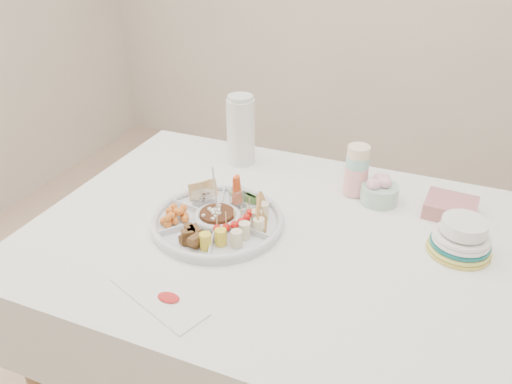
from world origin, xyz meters
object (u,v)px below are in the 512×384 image
at_px(party_tray, 218,219).
at_px(plate_stack, 462,236).
at_px(dining_table, 293,333).
at_px(thermos, 241,129).

relative_size(party_tray, plate_stack, 2.26).
xyz_separation_m(dining_table, thermos, (-0.34, 0.37, 0.51)).
bearing_deg(dining_table, party_tray, -171.76).
relative_size(dining_table, party_tray, 4.00).
xyz_separation_m(party_tray, plate_stack, (0.66, 0.13, 0.03)).
height_order(dining_table, plate_stack, plate_stack).
height_order(party_tray, thermos, thermos).
height_order(party_tray, plate_stack, plate_stack).
height_order(thermos, plate_stack, thermos).
bearing_deg(plate_stack, dining_table, -166.95).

